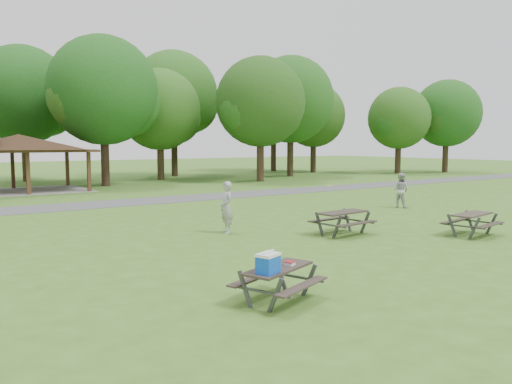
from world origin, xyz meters
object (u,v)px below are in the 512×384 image
object	(u,v)px
picnic_table_middle	(343,217)
frisbee_catcher	(401,190)
picnic_table_near	(275,271)
frisbee_thrower	(226,207)

from	to	relation	value
picnic_table_middle	frisbee_catcher	bearing A→B (deg)	25.57
picnic_table_near	picnic_table_middle	size ratio (longest dim) A/B	1.00
picnic_table_near	frisbee_thrower	xyz separation A→B (m)	(3.30, 7.22, 0.25)
picnic_table_near	picnic_table_middle	world-z (taller)	picnic_table_near
picnic_table_near	frisbee_catcher	bearing A→B (deg)	30.55
frisbee_catcher	frisbee_thrower	bearing A→B (deg)	83.96
frisbee_thrower	picnic_table_near	bearing A→B (deg)	-16.54
picnic_table_middle	frisbee_thrower	distance (m)	4.09
picnic_table_middle	frisbee_catcher	world-z (taller)	frisbee_catcher
frisbee_thrower	picnic_table_middle	bearing A→B (deg)	59.58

